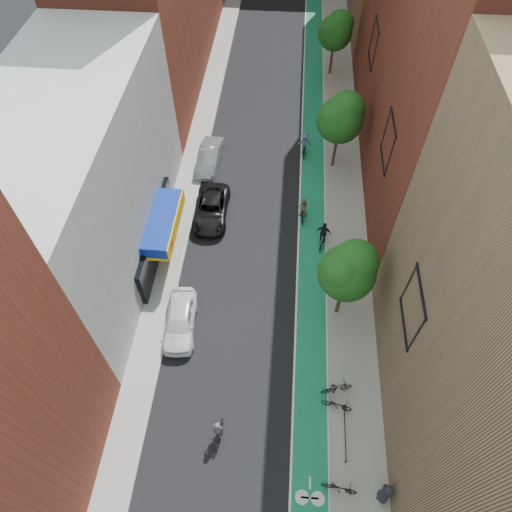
% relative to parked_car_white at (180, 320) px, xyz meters
% --- Properties ---
extents(ground, '(160.00, 160.00, 0.00)m').
position_rel_parked_car_white_xyz_m(ground, '(4.22, -8.13, -0.79)').
color(ground, black).
rests_on(ground, ground).
extents(bike_lane, '(2.00, 68.00, 0.01)m').
position_rel_parked_car_white_xyz_m(bike_lane, '(8.22, 17.87, -0.78)').
color(bike_lane, '#136D3B').
rests_on(bike_lane, ground).
extents(sidewalk_left, '(2.00, 68.00, 0.15)m').
position_rel_parked_car_white_xyz_m(sidewalk_left, '(-1.78, 17.87, -0.71)').
color(sidewalk_left, gray).
rests_on(sidewalk_left, ground).
extents(sidewalk_right, '(3.00, 68.00, 0.15)m').
position_rel_parked_car_white_xyz_m(sidewalk_right, '(10.72, 17.87, -0.71)').
color(sidewalk_right, gray).
rests_on(sidewalk_right, ground).
extents(building_left_white, '(8.00, 20.00, 12.00)m').
position_rel_parked_car_white_xyz_m(building_left_white, '(-6.78, 5.87, 5.21)').
color(building_left_white, silver).
rests_on(building_left_white, ground).
extents(building_right_mid_red, '(8.00, 28.00, 22.00)m').
position_rel_parked_car_white_xyz_m(building_right_mid_red, '(16.22, 17.87, 10.21)').
color(building_right_mid_red, maroon).
rests_on(building_right_mid_red, ground).
extents(tree_near, '(3.40, 3.36, 6.42)m').
position_rel_parked_car_white_xyz_m(tree_near, '(9.87, 1.89, 3.87)').
color(tree_near, '#332619').
rests_on(tree_near, ground).
extents(tree_mid, '(3.55, 3.53, 6.74)m').
position_rel_parked_car_white_xyz_m(tree_mid, '(9.87, 15.89, 4.10)').
color(tree_mid, '#332619').
rests_on(tree_mid, ground).
extents(tree_far, '(3.30, 3.25, 6.21)m').
position_rel_parked_car_white_xyz_m(tree_far, '(9.87, 29.89, 3.71)').
color(tree_far, '#332619').
rests_on(tree_far, ground).
extents(parked_car_white, '(2.20, 4.74, 1.57)m').
position_rel_parked_car_white_xyz_m(parked_car_white, '(0.00, 0.00, 0.00)').
color(parked_car_white, white).
rests_on(parked_car_white, ground).
extents(parked_car_black, '(2.48, 5.25, 1.45)m').
position_rel_parked_car_white_xyz_m(parked_car_black, '(0.61, 9.58, -0.06)').
color(parked_car_black, black).
rests_on(parked_car_black, ground).
extents(parked_car_silver, '(1.92, 4.79, 1.55)m').
position_rel_parked_car_white_xyz_m(parked_car_silver, '(-0.38, 15.30, -0.01)').
color(parked_car_silver, gray).
rests_on(parked_car_silver, ground).
extents(cyclist_lead, '(0.73, 1.84, 2.02)m').
position_rel_parked_car_white_xyz_m(cyclist_lead, '(3.26, -6.53, -0.12)').
color(cyclist_lead, black).
rests_on(cyclist_lead, ground).
extents(cyclist_lane_near, '(0.81, 1.86, 1.92)m').
position_rel_parked_car_white_xyz_m(cyclist_lane_near, '(7.42, 9.90, 0.00)').
color(cyclist_lane_near, black).
rests_on(cyclist_lane_near, ground).
extents(cyclist_lane_mid, '(1.15, 1.83, 2.19)m').
position_rel_parked_car_white_xyz_m(cyclist_lane_mid, '(8.92, 7.43, 0.06)').
color(cyclist_lane_mid, black).
rests_on(cyclist_lane_mid, ground).
extents(cyclist_lane_far, '(1.18, 1.70, 2.13)m').
position_rel_parked_car_white_xyz_m(cyclist_lane_far, '(7.42, 17.23, 0.18)').
color(cyclist_lane_far, black).
rests_on(cyclist_lane_far, ground).
extents(parked_bike_near, '(1.82, 0.93, 0.91)m').
position_rel_parked_car_white_xyz_m(parked_bike_near, '(9.62, -4.45, -0.18)').
color(parked_bike_near, black).
rests_on(parked_bike_near, sidewalk_right).
extents(parked_bike_mid, '(1.93, 1.01, 1.12)m').
position_rel_parked_car_white_xyz_m(parked_bike_mid, '(9.62, -3.54, -0.08)').
color(parked_bike_mid, black).
rests_on(parked_bike_mid, sidewalk_right).
extents(parked_bike_far, '(1.89, 0.89, 0.95)m').
position_rel_parked_car_white_xyz_m(parked_bike_far, '(9.62, -8.66, -0.16)').
color(parked_bike_far, black).
rests_on(parked_bike_far, sidewalk_right).
extents(pedestrian, '(0.90, 1.07, 1.86)m').
position_rel_parked_car_white_xyz_m(pedestrian, '(11.82, -8.80, 0.29)').
color(pedestrian, '#21212A').
rests_on(pedestrian, sidewalk_right).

